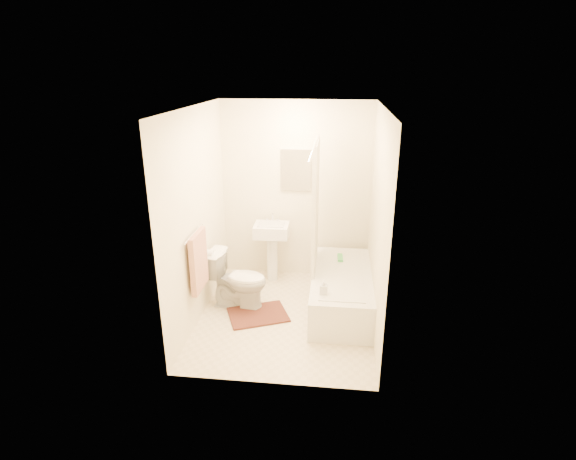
# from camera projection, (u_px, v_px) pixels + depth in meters

# --- Properties ---
(floor) EXTENTS (2.40, 2.40, 0.00)m
(floor) POSITION_uv_depth(u_px,v_px,m) (286.00, 316.00, 5.32)
(floor) COLOR beige
(floor) RESTS_ON ground
(ceiling) EXTENTS (2.40, 2.40, 0.00)m
(ceiling) POSITION_uv_depth(u_px,v_px,m) (285.00, 108.00, 4.49)
(ceiling) COLOR white
(ceiling) RESTS_ON ground
(wall_back) EXTENTS (2.00, 0.02, 2.40)m
(wall_back) POSITION_uv_depth(u_px,v_px,m) (296.00, 192.00, 6.03)
(wall_back) COLOR beige
(wall_back) RESTS_ON ground
(wall_left) EXTENTS (0.02, 2.40, 2.40)m
(wall_left) POSITION_uv_depth(u_px,v_px,m) (197.00, 217.00, 5.02)
(wall_left) COLOR beige
(wall_left) RESTS_ON ground
(wall_right) EXTENTS (0.02, 2.40, 2.40)m
(wall_right) POSITION_uv_depth(u_px,v_px,m) (378.00, 224.00, 4.80)
(wall_right) COLOR beige
(wall_right) RESTS_ON ground
(mirror) EXTENTS (0.40, 0.03, 0.55)m
(mirror) POSITION_uv_depth(u_px,v_px,m) (296.00, 170.00, 5.91)
(mirror) COLOR white
(mirror) RESTS_ON wall_back
(curtain_rod) EXTENTS (0.03, 1.70, 0.03)m
(curtain_rod) POSITION_uv_depth(u_px,v_px,m) (315.00, 146.00, 4.69)
(curtain_rod) COLOR silver
(curtain_rod) RESTS_ON wall_back
(shower_curtain) EXTENTS (0.04, 0.80, 1.55)m
(shower_curtain) POSITION_uv_depth(u_px,v_px,m) (315.00, 206.00, 5.34)
(shower_curtain) COLOR silver
(shower_curtain) RESTS_ON curtain_rod
(towel_bar) EXTENTS (0.02, 0.60, 0.02)m
(towel_bar) POSITION_uv_depth(u_px,v_px,m) (194.00, 234.00, 4.81)
(towel_bar) COLOR silver
(towel_bar) RESTS_ON wall_left
(towel) EXTENTS (0.06, 0.45, 0.66)m
(towel) POSITION_uv_depth(u_px,v_px,m) (199.00, 261.00, 4.92)
(towel) COLOR #CC7266
(towel) RESTS_ON towel_bar
(toilet_paper) EXTENTS (0.11, 0.12, 0.12)m
(toilet_paper) POSITION_uv_depth(u_px,v_px,m) (209.00, 255.00, 5.29)
(toilet_paper) COLOR white
(toilet_paper) RESTS_ON wall_left
(toilet) EXTENTS (0.76, 0.49, 0.70)m
(toilet) POSITION_uv_depth(u_px,v_px,m) (238.00, 280.00, 5.45)
(toilet) COLOR white
(toilet) RESTS_ON floor
(sink) EXTENTS (0.46, 0.37, 0.89)m
(sink) POSITION_uv_depth(u_px,v_px,m) (272.00, 250.00, 6.09)
(sink) COLOR white
(sink) RESTS_ON floor
(bathtub) EXTENTS (0.71, 1.61, 0.45)m
(bathtub) POSITION_uv_depth(u_px,v_px,m) (341.00, 290.00, 5.45)
(bathtub) COLOR silver
(bathtub) RESTS_ON floor
(bath_mat) EXTENTS (0.81, 0.72, 0.02)m
(bath_mat) POSITION_uv_depth(u_px,v_px,m) (258.00, 315.00, 5.33)
(bath_mat) COLOR #502A22
(bath_mat) RESTS_ON floor
(soap_bottle) EXTENTS (0.08, 0.08, 0.17)m
(soap_bottle) POSITION_uv_depth(u_px,v_px,m) (324.00, 288.00, 4.85)
(soap_bottle) COLOR silver
(soap_bottle) RESTS_ON bathtub
(scrub_brush) EXTENTS (0.07, 0.22, 0.04)m
(scrub_brush) POSITION_uv_depth(u_px,v_px,m) (340.00, 258.00, 5.76)
(scrub_brush) COLOR green
(scrub_brush) RESTS_ON bathtub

